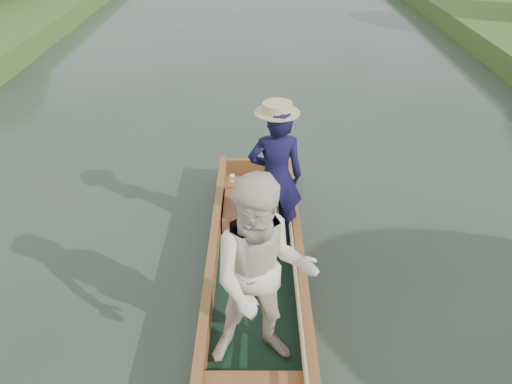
{
  "coord_description": "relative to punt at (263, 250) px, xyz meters",
  "views": [
    {
      "loc": [
        0.01,
        -4.42,
        4.06
      ],
      "look_at": [
        0.0,
        0.6,
        0.95
      ],
      "focal_mm": 35.0,
      "sensor_mm": 36.0,
      "label": 1
    }
  ],
  "objects": [
    {
      "name": "ground",
      "position": [
        -0.08,
        0.29,
        -0.79
      ],
      "size": [
        120.0,
        120.0,
        0.0
      ],
      "primitive_type": "plane",
      "color": "#283D30",
      "rests_on": "ground"
    },
    {
      "name": "punt",
      "position": [
        0.0,
        0.0,
        0.0
      ],
      "size": [
        1.16,
        5.29,
        2.11
      ],
      "color": "black",
      "rests_on": "ground"
    }
  ]
}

